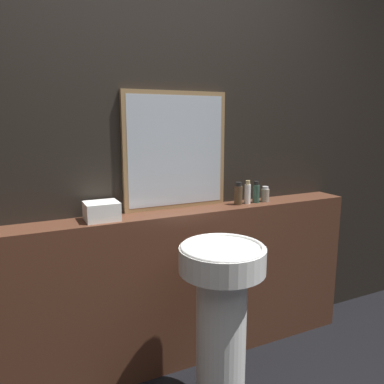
{
  "coord_description": "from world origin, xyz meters",
  "views": [
    {
      "loc": [
        -0.81,
        -0.54,
        1.49
      ],
      "look_at": [
        0.08,
        1.3,
        1.09
      ],
      "focal_mm": 35.0,
      "sensor_mm": 36.0,
      "label": 1
    }
  ],
  "objects": [
    {
      "name": "wall_back",
      "position": [
        0.0,
        1.54,
        1.25
      ],
      "size": [
        8.0,
        0.06,
        2.5
      ],
      "color": "black",
      "rests_on": "ground_plane"
    },
    {
      "name": "lotion_bottle",
      "position": [
        0.59,
        1.41,
        1.03
      ],
      "size": [
        0.04,
        0.04,
        0.14
      ],
      "color": "#2D4C3D",
      "rests_on": "vanity_counter"
    },
    {
      "name": "conditioner_bottle",
      "position": [
        0.52,
        1.41,
        1.03
      ],
      "size": [
        0.04,
        0.04,
        0.15
      ],
      "color": "white",
      "rests_on": "vanity_counter"
    },
    {
      "name": "body_wash_bottle",
      "position": [
        0.66,
        1.41,
        1.01
      ],
      "size": [
        0.05,
        0.05,
        0.1
      ],
      "color": "gray",
      "rests_on": "vanity_counter"
    },
    {
      "name": "towel_stack",
      "position": [
        -0.4,
        1.41,
        1.01
      ],
      "size": [
        0.18,
        0.15,
        0.1
      ],
      "color": "white",
      "rests_on": "vanity_counter"
    },
    {
      "name": "pedestal_sink",
      "position": [
        0.08,
        0.96,
        0.54
      ],
      "size": [
        0.43,
        0.43,
        0.89
      ],
      "color": "white",
      "rests_on": "ground_plane"
    },
    {
      "name": "vanity_counter",
      "position": [
        0.0,
        1.41,
        0.48
      ],
      "size": [
        2.47,
        0.21,
        0.96
      ],
      "color": "#512D1E",
      "rests_on": "ground_plane"
    },
    {
      "name": "mirror",
      "position": [
        0.06,
        1.49,
        1.31
      ],
      "size": [
        0.65,
        0.03,
        0.69
      ],
      "color": "#937047",
      "rests_on": "vanity_counter"
    },
    {
      "name": "shampoo_bottle",
      "position": [
        0.45,
        1.41,
        1.03
      ],
      "size": [
        0.05,
        0.05,
        0.14
      ],
      "color": "#4C3823",
      "rests_on": "vanity_counter"
    }
  ]
}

